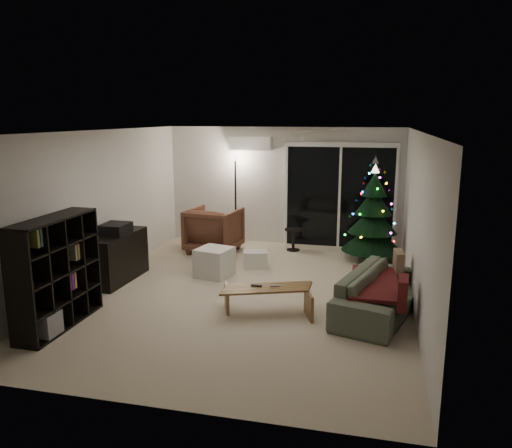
{
  "coord_description": "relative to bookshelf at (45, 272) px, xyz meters",
  "views": [
    {
      "loc": [
        1.87,
        -7.19,
        2.72
      ],
      "look_at": [
        0.1,
        0.3,
        1.05
      ],
      "focal_mm": 35.0,
      "sensor_mm": 36.0,
      "label": 1
    }
  ],
  "objects": [
    {
      "name": "remote_a",
      "position": [
        2.6,
        1.03,
        -0.33
      ],
      "size": [
        0.15,
        0.05,
        0.02
      ],
      "primitive_type": "cube",
      "color": "black",
      "rests_on": "coffee_table"
    },
    {
      "name": "bookshelf",
      "position": [
        0.0,
        0.0,
        0.0
      ],
      "size": [
        0.44,
        1.48,
        1.46
      ],
      "primitive_type": null,
      "rotation": [
        0.0,
        0.0,
        -0.05
      ],
      "color": "black",
      "rests_on": "floor"
    },
    {
      "name": "sofa",
      "position": [
        4.3,
        1.42,
        -0.43
      ],
      "size": [
        1.37,
        2.21,
        0.6
      ],
      "primitive_type": "imported",
      "rotation": [
        0.0,
        0.0,
        1.28
      ],
      "color": "#51584C",
      "rests_on": "floor"
    },
    {
      "name": "cushion_b",
      "position": [
        4.55,
        0.77,
        -0.19
      ],
      "size": [
        0.15,
        0.4,
        0.4
      ],
      "primitive_type": "cube",
      "rotation": [
        0.0,
        0.0,
        -0.07
      ],
      "color": "#531913",
      "rests_on": "sofa"
    },
    {
      "name": "remote_b",
      "position": [
        2.85,
        1.08,
        -0.33
      ],
      "size": [
        0.15,
        0.09,
        0.02
      ],
      "primitive_type": "cube",
      "rotation": [
        0.0,
        0.0,
        0.35
      ],
      "color": "slate",
      "rests_on": "coffee_table"
    },
    {
      "name": "floor_lamp",
      "position": [
        1.27,
        4.73,
        0.23
      ],
      "size": [
        0.31,
        0.31,
        1.93
      ],
      "primitive_type": "cylinder",
      "color": "black",
      "rests_on": "floor"
    },
    {
      "name": "cardboard_box_a",
      "position": [
        1.24,
        2.85,
        -0.59
      ],
      "size": [
        0.42,
        0.34,
        0.28
      ],
      "primitive_type": "cube",
      "rotation": [
        0.0,
        0.0,
        -0.13
      ],
      "color": "silver",
      "rests_on": "floor"
    },
    {
      "name": "armchair",
      "position": [
        1.02,
        3.98,
        -0.28
      ],
      "size": [
        1.08,
        1.11,
        0.91
      ],
      "primitive_type": "imported",
      "rotation": [
        0.0,
        0.0,
        3.02
      ],
      "color": "#4D2F20",
      "rests_on": "floor"
    },
    {
      "name": "cardboard_box_b",
      "position": [
        2.08,
        3.12,
        -0.58
      ],
      "size": [
        0.51,
        0.43,
        0.31
      ],
      "primitive_type": "cube",
      "rotation": [
        0.0,
        0.0,
        0.26
      ],
      "color": "silver",
      "rests_on": "floor"
    },
    {
      "name": "sofa_throw",
      "position": [
        4.2,
        1.42,
        -0.29
      ],
      "size": [
        0.64,
        1.49,
        0.05
      ],
      "primitive_type": "cube",
      "color": "#531913",
      "rests_on": "sofa"
    },
    {
      "name": "room",
      "position": [
        2.71,
        3.26,
        0.29
      ],
      "size": [
        6.5,
        7.51,
        2.6
      ],
      "color": "beige",
      "rests_on": "ground"
    },
    {
      "name": "cushion_a",
      "position": [
        4.55,
        2.07,
        -0.19
      ],
      "size": [
        0.15,
        0.41,
        0.4
      ],
      "primitive_type": "cube",
      "rotation": [
        0.0,
        0.0,
        0.09
      ],
      "color": "#9B7C64",
      "rests_on": "sofa"
    },
    {
      "name": "christmas_tree",
      "position": [
        4.15,
        4.05,
        0.19
      ],
      "size": [
        1.27,
        1.27,
        1.85
      ],
      "primitive_type": "cone",
      "rotation": [
        0.0,
        0.0,
        0.12
      ],
      "color": "black",
      "rests_on": "floor"
    },
    {
      "name": "side_table",
      "position": [
        2.57,
        4.46,
        -0.5
      ],
      "size": [
        0.45,
        0.45,
        0.45
      ],
      "primitive_type": "cylinder",
      "rotation": [
        0.0,
        0.0,
        -0.26
      ],
      "color": "black",
      "rests_on": "floor"
    },
    {
      "name": "media_cabinet",
      "position": [
        0.0,
        1.87,
        -0.33
      ],
      "size": [
        0.53,
        1.31,
        0.81
      ],
      "primitive_type": "cube",
      "rotation": [
        0.0,
        0.0,
        -0.03
      ],
      "color": "black",
      "rests_on": "floor"
    },
    {
      "name": "coffee_table",
      "position": [
        2.75,
        1.03,
        -0.54
      ],
      "size": [
        1.31,
        0.84,
        0.39
      ],
      "primitive_type": null,
      "rotation": [
        0.0,
        0.0,
        0.36
      ],
      "color": "brown",
      "rests_on": "floor"
    },
    {
      "name": "ottoman",
      "position": [
        1.52,
        2.47,
        -0.48
      ],
      "size": [
        0.66,
        0.66,
        0.5
      ],
      "primitive_type": "cube",
      "rotation": [
        0.0,
        0.0,
        -0.23
      ],
      "color": "beige",
      "rests_on": "floor"
    },
    {
      "name": "stereo",
      "position": [
        0.0,
        1.87,
        0.16
      ],
      "size": [
        0.41,
        0.49,
        0.17
      ],
      "primitive_type": "cube",
      "color": "black",
      "rests_on": "media_cabinet"
    }
  ]
}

